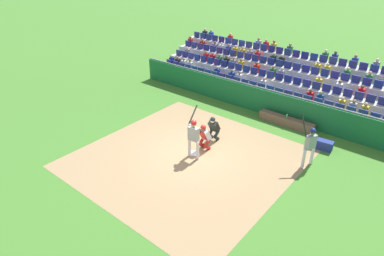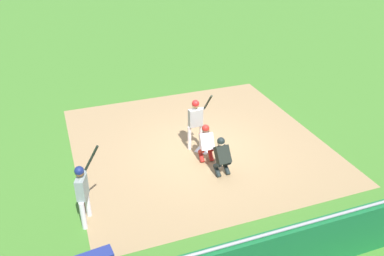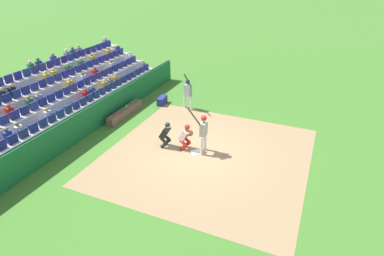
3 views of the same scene
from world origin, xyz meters
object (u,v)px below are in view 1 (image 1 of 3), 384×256
(dugout_bench, at_px, (286,121))
(equipment_duffel_bag, at_px, (323,145))
(home_plate_umpire, at_px, (214,127))
(on_deck_batter, at_px, (310,143))
(home_plate_marker, at_px, (194,153))
(catcher_crouching, at_px, (204,135))
(batter_at_plate, at_px, (193,134))
(water_bottle_on_bench, at_px, (287,116))

(dugout_bench, distance_m, equipment_duffel_bag, 2.49)
(home_plate_umpire, relative_size, on_deck_batter, 0.56)
(home_plate_marker, bearing_deg, dugout_bench, -111.05)
(equipment_duffel_bag, bearing_deg, catcher_crouching, 32.94)
(dugout_bench, bearing_deg, equipment_duffel_bag, 154.71)
(batter_at_plate, height_order, on_deck_batter, on_deck_batter)
(water_bottle_on_bench, bearing_deg, home_plate_umpire, 59.79)
(dugout_bench, height_order, on_deck_batter, on_deck_batter)
(home_plate_marker, bearing_deg, home_plate_umpire, -88.09)
(home_plate_marker, xyz_separation_m, dugout_bench, (-1.92, -4.99, 0.20))
(dugout_bench, relative_size, water_bottle_on_bench, 13.94)
(catcher_crouching, height_order, home_plate_umpire, catcher_crouching)
(catcher_crouching, xyz_separation_m, home_plate_umpire, (0.15, -0.91, -0.02))
(home_plate_marker, xyz_separation_m, on_deck_batter, (-4.14, -2.24, 1.07))
(home_plate_umpire, bearing_deg, home_plate_marker, 91.91)
(home_plate_marker, height_order, batter_at_plate, batter_at_plate)
(water_bottle_on_bench, relative_size, on_deck_batter, 0.09)
(batter_at_plate, distance_m, home_plate_umpire, 1.78)
(home_plate_marker, distance_m, home_plate_umpire, 1.61)
(batter_at_plate, bearing_deg, home_plate_marker, -57.96)
(batter_at_plate, xyz_separation_m, water_bottle_on_bench, (-1.80, -5.15, -0.58))
(batter_at_plate, height_order, dugout_bench, batter_at_plate)
(batter_at_plate, bearing_deg, water_bottle_on_bench, -109.23)
(batter_at_plate, distance_m, water_bottle_on_bench, 5.48)
(batter_at_plate, distance_m, on_deck_batter, 4.69)
(home_plate_marker, bearing_deg, batter_at_plate, 122.04)
(water_bottle_on_bench, xyz_separation_m, on_deck_batter, (-2.19, 2.66, 0.54))
(water_bottle_on_bench, bearing_deg, catcher_crouching, 66.92)
(home_plate_marker, distance_m, dugout_bench, 5.35)
(home_plate_umpire, distance_m, equipment_duffel_bag, 4.91)
(batter_at_plate, bearing_deg, home_plate_umpire, -83.16)
(home_plate_marker, relative_size, catcher_crouching, 0.35)
(catcher_crouching, bearing_deg, on_deck_batter, -157.33)
(batter_at_plate, relative_size, dugout_bench, 0.76)
(home_plate_umpire, height_order, on_deck_batter, on_deck_batter)
(home_plate_marker, xyz_separation_m, equipment_duffel_bag, (-4.17, -3.92, 0.20))
(dugout_bench, height_order, equipment_duffel_bag, dugout_bench)
(home_plate_umpire, bearing_deg, equipment_duffel_bag, -149.79)
(home_plate_marker, distance_m, water_bottle_on_bench, 5.30)
(batter_at_plate, relative_size, water_bottle_on_bench, 10.64)
(dugout_bench, xyz_separation_m, on_deck_batter, (-2.22, 2.75, 0.87))
(home_plate_umpire, xyz_separation_m, water_bottle_on_bench, (-2.00, -3.44, -0.14))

